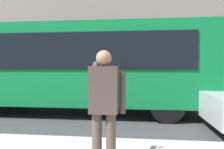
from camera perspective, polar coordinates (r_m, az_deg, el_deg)
name	(u,v)px	position (r m, az deg, el deg)	size (l,w,h in m)	color
ground_plane	(113,111)	(8.26, 0.26, -9.42)	(60.00, 60.00, 0.00)	#38383A
building_facade_far	(125,1)	(15.50, 3.27, 18.22)	(28.00, 1.55, 12.00)	gray
red_bus	(76,65)	(7.96, -9.22, 2.33)	(9.05, 2.54, 3.08)	#0F7238
pedestrian_photographer	(104,101)	(3.15, -2.00, -6.75)	(0.53, 0.52, 1.70)	#4C4238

